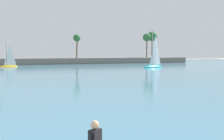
{
  "coord_description": "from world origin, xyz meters",
  "views": [
    {
      "loc": [
        -3.11,
        0.79,
        3.33
      ],
      "look_at": [
        2.91,
        15.34,
        2.35
      ],
      "focal_mm": 44.3,
      "sensor_mm": 36.0,
      "label": 1
    }
  ],
  "objects": [
    {
      "name": "sailboat_far_left",
      "position": [
        -0.92,
        69.82,
        0.64
      ],
      "size": [
        4.46,
        1.47,
        6.41
      ],
      "color": "yellow",
      "rests_on": "sea"
    },
    {
      "name": "palm_headland",
      "position": [
        0.91,
        82.2,
        2.25
      ],
      "size": [
        113.89,
        6.31,
        12.9
      ],
      "color": "slate",
      "rests_on": "ground"
    },
    {
      "name": "sailboat_mid_bay",
      "position": [
        29.38,
        54.78,
        0.86
      ],
      "size": [
        6.4,
        3.85,
        8.9
      ],
      "color": "teal",
      "rests_on": "sea"
    },
    {
      "name": "sea",
      "position": [
        0.0,
        65.05,
        0.03
      ],
      "size": [
        220.0,
        114.35,
        0.06
      ],
      "primitive_type": "cube",
      "color": "teal",
      "rests_on": "ground"
    }
  ]
}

